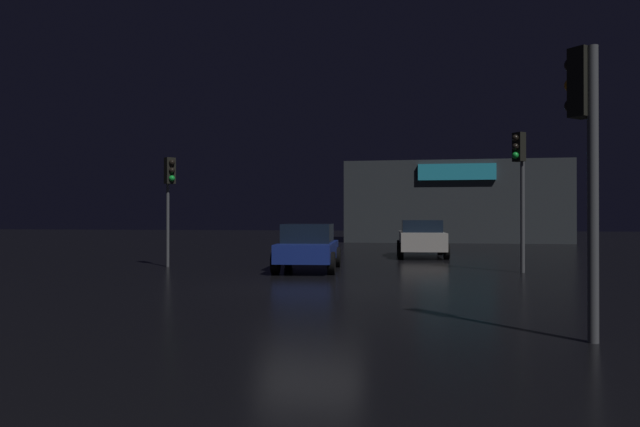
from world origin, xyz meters
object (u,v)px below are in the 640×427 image
object	(u,v)px
store_building	(453,203)
car_near	(421,238)
traffic_signal_main	(520,171)
traffic_signal_opposite	(170,183)
car_far	(308,246)
traffic_signal_cross_right	(586,133)

from	to	relation	value
store_building	car_near	distance (m)	17.89
traffic_signal_main	traffic_signal_opposite	world-z (taller)	traffic_signal_main
store_building	traffic_signal_opposite	distance (m)	26.60
traffic_signal_main	traffic_signal_opposite	bearing A→B (deg)	178.87
traffic_signal_main	car_near	size ratio (longest dim) A/B	0.94
traffic_signal_opposite	car_near	bearing A→B (deg)	38.02
traffic_signal_main	car_far	bearing A→B (deg)	-177.72
traffic_signal_main	traffic_signal_cross_right	distance (m)	10.31
store_building	car_near	size ratio (longest dim) A/B	3.21
traffic_signal_main	car_near	world-z (taller)	traffic_signal_main
traffic_signal_cross_right	car_near	bearing A→B (deg)	97.19
traffic_signal_opposite	traffic_signal_cross_right	size ratio (longest dim) A/B	0.92
traffic_signal_opposite	store_building	bearing A→B (deg)	66.01
traffic_signal_opposite	car_near	size ratio (longest dim) A/B	0.81
traffic_signal_main	traffic_signal_opposite	size ratio (longest dim) A/B	1.15
store_building	traffic_signal_main	xyz separation A→B (m)	(0.66, -24.53, 0.39)
traffic_signal_opposite	traffic_signal_main	bearing A→B (deg)	-1.13
store_building	traffic_signal_main	size ratio (longest dim) A/B	3.43
store_building	traffic_signal_main	distance (m)	24.54
traffic_signal_main	car_near	bearing A→B (deg)	113.19
store_building	traffic_signal_main	world-z (taller)	store_building
traffic_signal_cross_right	car_near	size ratio (longest dim) A/B	0.88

